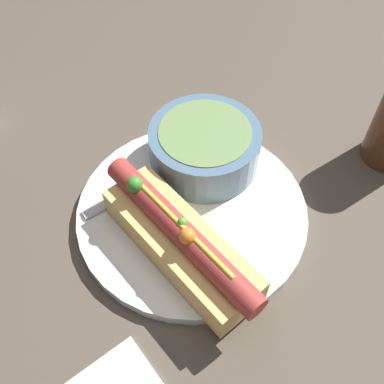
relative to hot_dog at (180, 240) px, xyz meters
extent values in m
plane|color=#4C4238|center=(-0.02, 0.05, -0.04)|extent=(4.00, 4.00, 0.00)
cylinder|color=white|center=(-0.02, 0.05, -0.03)|extent=(0.24, 0.24, 0.01)
cube|color=#DBAD60|center=(0.00, 0.00, -0.01)|extent=(0.19, 0.11, 0.03)
cylinder|color=#9E332D|center=(0.00, 0.00, 0.02)|extent=(0.20, 0.08, 0.02)
sphere|color=orange|center=(0.01, -0.01, 0.03)|extent=(0.02, 0.02, 0.02)
sphere|color=#518C2D|center=(0.00, 0.00, 0.03)|extent=(0.01, 0.01, 0.01)
sphere|color=#387A28|center=(-0.06, 0.01, 0.03)|extent=(0.02, 0.02, 0.02)
cylinder|color=gold|center=(0.00, 0.00, 0.03)|extent=(0.14, 0.05, 0.01)
cylinder|color=slate|center=(-0.04, 0.11, 0.00)|extent=(0.12, 0.12, 0.05)
cylinder|color=#66844C|center=(-0.04, 0.11, 0.02)|extent=(0.10, 0.10, 0.01)
cube|color=#B7B7BC|center=(-0.09, 0.03, -0.02)|extent=(0.05, 0.10, 0.00)
ellipsoid|color=#B7B7BC|center=(-0.05, 0.10, -0.02)|extent=(0.05, 0.05, 0.01)
camera|label=1|loc=(0.13, -0.18, 0.37)|focal=42.00mm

